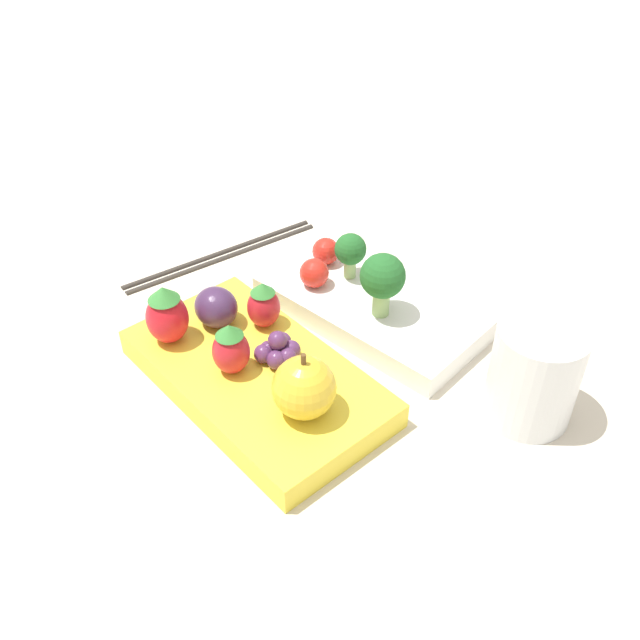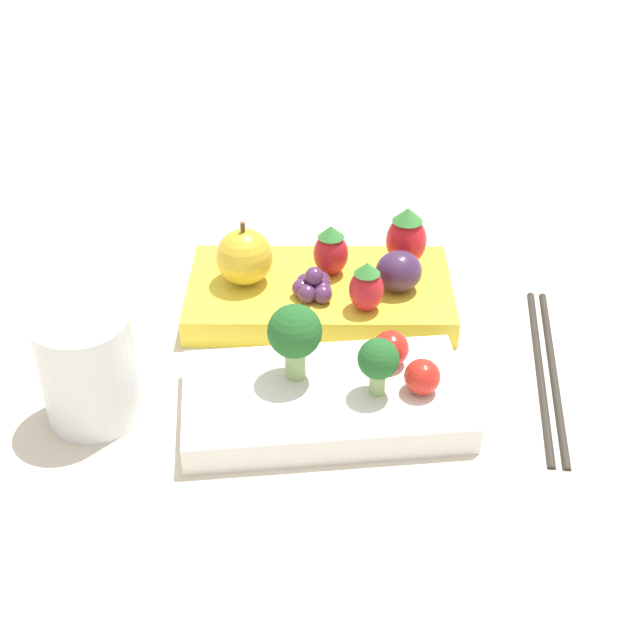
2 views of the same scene
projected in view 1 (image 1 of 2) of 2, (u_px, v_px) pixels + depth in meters
The scene contains 15 objects.
ground_plane at pixel (318, 346), 0.61m from camera, with size 4.00×4.00×0.00m, color beige.
bento_box_savoury at pixel (374, 305), 0.64m from camera, with size 0.20×0.11×0.02m.
bento_box_fruit at pixel (259, 379), 0.56m from camera, with size 0.23×0.14×0.02m.
broccoli_floret_0 at pixel (383, 278), 0.59m from camera, with size 0.04×0.04×0.06m.
broccoli_floret_1 at pixel (350, 251), 0.63m from camera, with size 0.03×0.03×0.04m.
cherry_tomato_0 at pixel (326, 251), 0.66m from camera, with size 0.03×0.03×0.03m.
cherry_tomato_1 at pixel (314, 273), 0.63m from camera, with size 0.03×0.03×0.03m.
apple at pixel (304, 388), 0.51m from camera, with size 0.05×0.05×0.05m.
strawberry_0 at pixel (231, 349), 0.54m from camera, with size 0.03×0.03×0.04m.
strawberry_1 at pixel (167, 315), 0.57m from camera, with size 0.03×0.03×0.05m.
strawberry_2 at pixel (263, 305), 0.58m from camera, with size 0.03×0.03×0.04m.
plum at pixel (216, 307), 0.59m from camera, with size 0.04×0.03×0.03m.
grape_cluster at pixel (278, 350), 0.56m from camera, with size 0.04×0.04×0.03m.
drinking_cup at pixel (534, 374), 0.52m from camera, with size 0.07×0.07×0.08m.
chopsticks_pair at pixel (222, 254), 0.71m from camera, with size 0.06×0.21×0.01m.
Camera 1 is at (0.32, -0.33, 0.40)m, focal length 40.00 mm.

